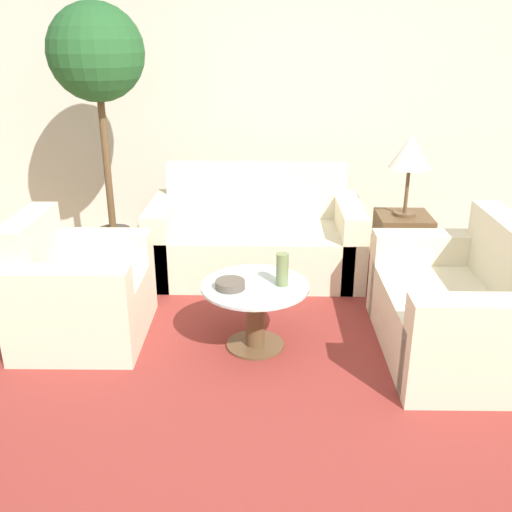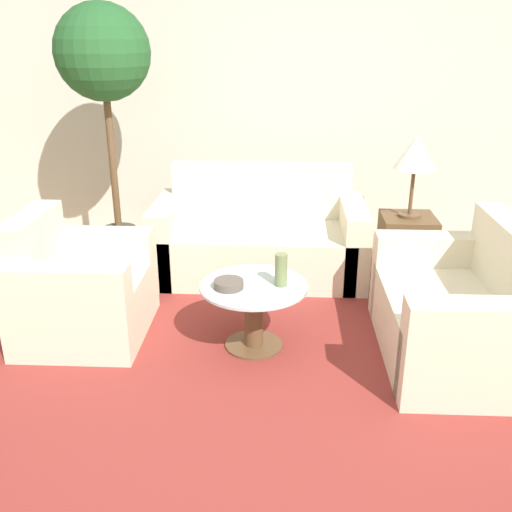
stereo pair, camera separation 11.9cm
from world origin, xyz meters
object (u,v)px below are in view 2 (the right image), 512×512
Objects in this scene: table_lamp at (416,155)px; potted_plant at (104,67)px; coffee_table at (254,307)px; sofa_main at (260,240)px; bowl at (229,284)px; loveseat at (463,315)px; armchair at (77,294)px; vase at (281,270)px.

potted_plant is (-2.48, 0.24, 0.63)m from table_lamp.
table_lamp reaches higher than coffee_table.
table_lamp is 2.57m from potted_plant.
sofa_main is 1.45m from table_lamp.
sofa_main is at bearing 91.11° from coffee_table.
sofa_main reaches higher than bowl.
bowl is (-1.35, -1.22, -0.59)m from table_lamp.
potted_plant is at bearing -119.38° from loveseat.
table_lamp is at bearing 42.06° from bowl.
potted_plant is 11.63× the size of bowl.
armchair is 0.69× the size of loveseat.
loveseat reaches higher than bowl.
coffee_table is 2.36m from potted_plant.
sofa_main reaches higher than vase.
sofa_main reaches higher than loveseat.
potted_plant is at bearing 127.89° from bowl.
potted_plant reaches higher than table_lamp.
loveseat is 1.43m from table_lamp.
sofa_main reaches higher than armchair.
coffee_table is at bearing -96.35° from armchair.
armchair is 0.41× the size of potted_plant.
table_lamp is at bearing -5.51° from potted_plant.
table_lamp reaches higher than vase.
sofa_main reaches higher than coffee_table.
sofa_main is 1.67m from armchair.
loveseat is at bearing -2.01° from vase.
potted_plant is 10.27× the size of vase.
armchair is 1.90m from potted_plant.
armchair is at bearing -156.69° from table_lamp.
potted_plant is (-1.26, 0.11, 1.40)m from sofa_main.
sofa_main is at bearing -46.25° from armchair.
loveseat reaches higher than armchair.
loveseat is at bearing -83.65° from table_lamp.
vase is at bearing -92.60° from loveseat.
armchair is 1.09m from bowl.
armchair is at bearing 174.32° from coffee_table.
sofa_main is 1.33m from vase.
coffee_table is (0.03, -1.29, -0.00)m from sofa_main.
armchair is at bearing 175.16° from vase.
table_lamp is at bearing -67.36° from armchair.
vase is at bearing -95.51° from armchair.
loveseat is at bearing 0.74° from bowl.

